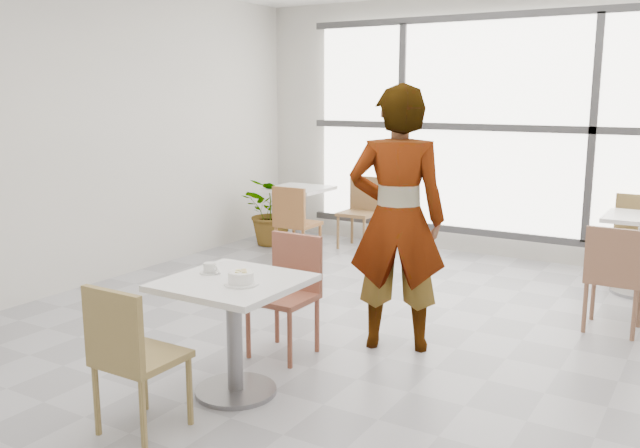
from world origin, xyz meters
The scene contains 16 objects.
floor centered at (0.00, 0.00, 0.00)m, with size 7.00×7.00×0.00m, color #9E9EA5.
wall_back centered at (0.00, 3.50, 1.50)m, with size 6.00×6.00×0.00m, color silver.
wall_left centered at (-3.00, 0.00, 1.50)m, with size 7.00×7.00×0.00m, color silver.
window centered at (0.00, 3.44, 1.50)m, with size 4.60×0.07×2.52m.
main_table centered at (-0.19, -1.02, 0.52)m, with size 0.80×0.80×0.75m.
chair_near centered at (-0.34, -1.75, 0.50)m, with size 0.42×0.42×0.87m.
chair_far centered at (-0.30, -0.25, 0.50)m, with size 0.42×0.42×0.87m.
oatmeal_bowl centered at (-0.08, -1.08, 0.79)m, with size 0.21×0.21×0.09m.
coffee_cup centered at (-0.41, -0.98, 0.78)m, with size 0.16×0.13×0.07m.
person centered at (0.33, 0.24, 0.98)m, with size 0.71×0.47×1.95m, color black.
bg_table_left centered at (-2.13, 2.68, 0.49)m, with size 0.70×0.70×0.75m.
bg_chair_left_near centered at (-1.74, 2.00, 0.50)m, with size 0.42×0.42×0.87m.
bg_chair_left_far centered at (-1.47, 3.10, 0.50)m, with size 0.42×0.42×0.87m.
bg_chair_right_near centered at (1.67, 1.41, 0.50)m, with size 0.42×0.42×0.87m.
bg_chair_right_far centered at (1.61, 3.19, 0.50)m, with size 0.42×0.42×0.87m.
plant_left centered at (-2.45, 2.62, 0.42)m, with size 0.76×0.66×0.85m, color #4E7442.
Camera 1 is at (2.36, -4.18, 1.88)m, focal length 37.86 mm.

